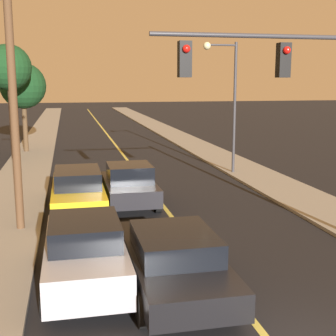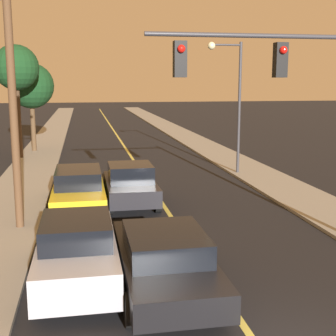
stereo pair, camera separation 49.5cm
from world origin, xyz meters
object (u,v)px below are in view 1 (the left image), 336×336
at_px(utility_pole_left, 13,99).
at_px(car_outer_lane_front, 85,251).
at_px(car_near_lane_second, 129,185).
at_px(tree_left_far, 23,86).
at_px(streetlamp_right, 227,89).
at_px(traffic_signal_mast, 295,89).
at_px(car_near_lane_front, 173,259).
at_px(car_outer_lane_second, 78,189).
at_px(tree_left_near, 8,68).

bearing_deg(utility_pole_left, car_outer_lane_front, -67.50).
bearing_deg(car_near_lane_second, tree_left_far, 108.60).
bearing_deg(streetlamp_right, traffic_signal_mast, -98.91).
height_order(car_near_lane_front, car_outer_lane_second, car_outer_lane_second).
relative_size(car_near_lane_front, car_outer_lane_second, 0.93).
bearing_deg(streetlamp_right, car_near_lane_front, -113.87).
distance_m(car_near_lane_second, car_outer_lane_front, 7.00).
distance_m(car_outer_lane_second, streetlamp_right, 9.57).
bearing_deg(car_near_lane_front, car_near_lane_second, 90.00).
xyz_separation_m(traffic_signal_mast, utility_pole_left, (-7.55, 2.72, -0.32)).
height_order(car_outer_lane_second, traffic_signal_mast, traffic_signal_mast).
bearing_deg(tree_left_near, streetlamp_right, -32.01).
xyz_separation_m(car_near_lane_second, utility_pole_left, (-3.69, -2.39, 3.26)).
distance_m(tree_left_near, tree_left_far, 2.97).
relative_size(car_outer_lane_second, utility_pole_left, 0.69).
height_order(car_outer_lane_front, traffic_signal_mast, traffic_signal_mast).
xyz_separation_m(traffic_signal_mast, tree_left_far, (-8.69, 19.46, -0.10)).
bearing_deg(traffic_signal_mast, streetlamp_right, 81.09).
height_order(car_outer_lane_second, tree_left_far, tree_left_far).
bearing_deg(car_outer_lane_second, utility_pole_left, -130.02).
relative_size(traffic_signal_mast, tree_left_near, 0.93).
bearing_deg(traffic_signal_mast, car_near_lane_second, 127.02).
bearing_deg(tree_left_far, car_outer_lane_second, -78.60).
distance_m(car_outer_lane_front, utility_pole_left, 5.71).
distance_m(car_outer_lane_front, traffic_signal_mast, 6.95).
xyz_separation_m(car_outer_lane_front, tree_left_near, (-3.44, 18.35, 4.50)).
bearing_deg(utility_pole_left, traffic_signal_mast, -19.85).
bearing_deg(car_outer_lane_front, car_outer_lane_second, 90.00).
relative_size(traffic_signal_mast, streetlamp_right, 0.97).
height_order(car_near_lane_second, car_outer_lane_front, car_outer_lane_front).
bearing_deg(car_near_lane_second, utility_pole_left, -147.06).
bearing_deg(car_near_lane_front, car_outer_lane_front, 161.48).
bearing_deg(streetlamp_right, car_outer_lane_front, -122.17).
height_order(car_near_lane_second, tree_left_far, tree_left_far).
bearing_deg(car_near_lane_front, utility_pole_left, 126.52).
bearing_deg(tree_left_near, car_outer_lane_second, -73.80).
relative_size(car_outer_lane_front, tree_left_far, 0.77).
relative_size(streetlamp_right, tree_left_far, 1.12).
distance_m(car_near_lane_front, car_outer_lane_front, 1.99).
bearing_deg(tree_left_near, utility_pole_left, -83.31).
distance_m(car_near_lane_front, traffic_signal_mast, 5.76).
height_order(car_near_lane_front, car_outer_lane_front, car_outer_lane_front).
xyz_separation_m(car_near_lane_second, car_outer_lane_front, (-1.89, -6.74, 0.03)).
distance_m(car_near_lane_front, tree_left_far, 22.53).
height_order(streetlamp_right, tree_left_far, streetlamp_right).
bearing_deg(traffic_signal_mast, car_near_lane_front, -149.67).
relative_size(car_near_lane_front, streetlamp_right, 0.76).
bearing_deg(car_outer_lane_second, tree_left_near, 106.20).
height_order(streetlamp_right, tree_left_near, tree_left_near).
bearing_deg(tree_left_near, traffic_signal_mast, -61.22).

